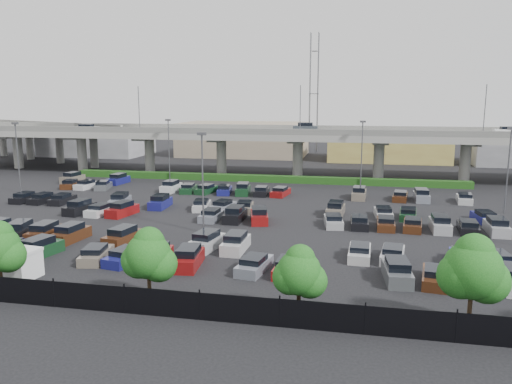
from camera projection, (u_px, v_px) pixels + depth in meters
ground at (224, 215)px, 59.14m from camera, size 280.00×280.00×0.00m
overpass at (269, 137)px, 88.77m from camera, size 150.00×13.00×15.80m
on_ramp at (45, 130)px, 109.52m from camera, size 50.93×30.13×8.80m
hedge at (263, 179)px, 83.14m from camera, size 66.00×1.60×1.10m
fence at (110, 299)px, 32.00m from camera, size 70.00×0.10×2.00m
tree_row at (129, 253)px, 32.80m from camera, size 65.07×3.66×5.94m
parked_cars at (203, 217)px, 55.31m from camera, size 62.96×41.63×1.67m
light_poles at (195, 160)px, 60.74m from camera, size 66.90×48.38×10.30m
distant_buildings at (344, 142)px, 115.63m from camera, size 138.00×24.00×9.00m
comm_tower at (314, 91)px, 126.85m from camera, size 2.40×2.40×30.00m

